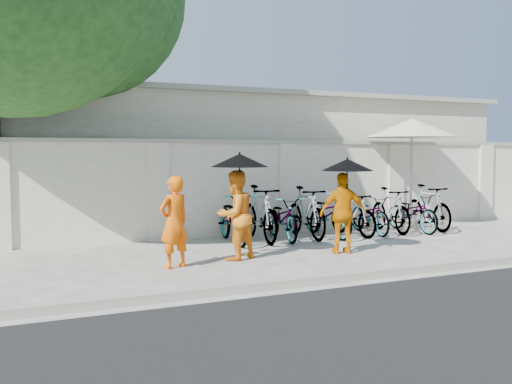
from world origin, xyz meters
name	(u,v)px	position (x,y,z in m)	size (l,w,h in m)	color
ground	(266,263)	(0.00, 0.00, 0.00)	(80.00, 80.00, 0.00)	beige
kerb	(320,280)	(0.00, -1.70, 0.06)	(40.00, 0.16, 0.12)	gray
compound_wall	(245,189)	(1.00, 3.20, 1.00)	(20.00, 0.30, 2.00)	white
building_behind	(224,160)	(2.00, 7.00, 1.60)	(14.00, 6.00, 3.20)	silver
monk_left	(174,222)	(-1.49, 0.22, 0.72)	(0.53, 0.35, 1.45)	#EE5B06
monk_center	(235,215)	(-0.36, 0.46, 0.75)	(0.73, 0.57, 1.51)	orange
parasol_center	(240,160)	(-0.31, 0.38, 1.67)	(0.97, 0.97, 0.93)	black
monk_right	(343,213)	(1.62, 0.19, 0.73)	(0.85, 0.35, 1.45)	orange
parasol_right	(347,165)	(1.64, 0.11, 1.59)	(0.93, 0.93, 0.87)	black
patio_umbrella	(412,129)	(5.06, 2.53, 2.36)	(2.54, 2.54, 2.62)	gray
bike_0	(234,218)	(0.28, 2.11, 0.50)	(0.66, 1.90, 1.00)	gray
bike_1	(260,214)	(0.82, 2.03, 0.57)	(0.54, 1.90, 1.14)	gray
bike_2	(283,218)	(1.36, 2.05, 0.45)	(0.60, 1.71, 0.90)	gray
bike_3	(306,213)	(1.90, 2.05, 0.54)	(0.51, 1.81, 1.09)	gray
bike_4	(328,214)	(2.44, 2.05, 0.50)	(0.66, 1.89, 0.99)	gray
bike_5	(353,214)	(2.98, 1.90, 0.48)	(0.45, 1.59, 0.96)	gray
bike_6	(370,215)	(3.52, 2.02, 0.43)	(0.57, 1.64, 0.86)	gray
bike_7	(390,210)	(4.06, 2.00, 0.51)	(0.48, 1.69, 1.02)	gray
bike_8	(413,213)	(4.60, 1.90, 0.44)	(0.58, 1.68, 0.88)	gray
bike_9	(428,207)	(5.14, 2.00, 0.53)	(0.50, 1.76, 1.06)	gray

